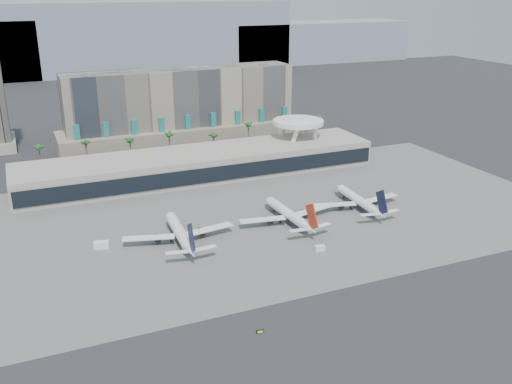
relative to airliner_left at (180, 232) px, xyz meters
name	(u,v)px	position (x,y,z in m)	size (l,w,h in m)	color
ground	(310,278)	(29.87, -41.63, -3.63)	(900.00, 900.00, 0.00)	#232326
apron_pad	(244,216)	(29.87, 13.37, -3.60)	(260.00, 130.00, 0.06)	#5B5B59
mountain_ridge	(117,43)	(57.75, 428.37, 26.26)	(680.00, 60.00, 70.00)	gray
hotel	(182,113)	(39.87, 132.78, 13.18)	(140.00, 30.00, 42.00)	tan
terminal	(201,163)	(29.87, 68.21, 2.88)	(170.00, 32.50, 14.50)	#AEA899
saucer_structure	(298,125)	(84.87, 74.37, 14.82)	(26.00, 26.00, 21.89)	white
palm_row	(192,136)	(36.87, 103.37, 6.86)	(157.80, 2.80, 13.10)	brown
airliner_left	(180,232)	(0.00, 0.00, 0.00)	(40.49, 41.75, 14.40)	white
airliner_centre	(288,214)	(43.18, 0.50, -0.09)	(39.53, 40.74, 14.06)	white
airliner_right	(359,200)	(76.06, 2.44, -0.13)	(39.08, 40.28, 13.90)	white
service_vehicle_a	(101,245)	(-26.71, 5.72, -2.38)	(5.14, 2.51, 2.51)	white
service_vehicle_b	(320,248)	(42.35, -25.74, -2.74)	(3.45, 1.97, 1.78)	white
taxiway_sign	(260,332)	(3.56, -63.13, -3.17)	(2.05, 0.66, 0.93)	black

